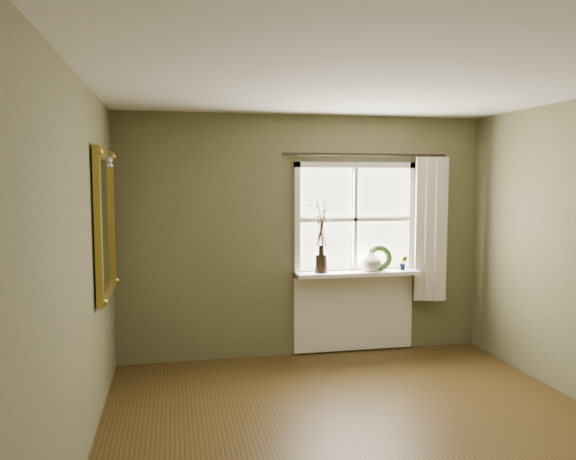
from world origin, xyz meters
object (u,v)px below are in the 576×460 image
Objects in this scene: cream_vase at (370,260)px; wreath at (379,260)px; gilt_mirror at (105,222)px; dark_jug at (321,263)px.

wreath is (0.12, 0.04, -0.02)m from cream_vase.
gilt_mirror reaches higher than cream_vase.
dark_jug is 0.55m from cream_vase.
cream_vase is at bearing 16.55° from gilt_mirror.
cream_vase is 0.89× the size of wreath.
dark_jug is at bearing 180.00° from cream_vase.
dark_jug is 0.16× the size of gilt_mirror.
cream_vase is 2.82m from gilt_mirror.
gilt_mirror is at bearing -153.76° from wreath.
gilt_mirror is at bearing -163.45° from cream_vase.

